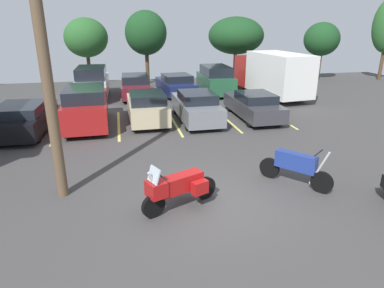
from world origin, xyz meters
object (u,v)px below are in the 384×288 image
object	(u,v)px
car_black	(24,118)
car_far_navy	(176,85)
utility_pole	(39,27)
motorcycle_second	(296,166)
box_truck	(272,73)
car_grey	(196,107)
car_red	(86,107)
car_charcoal	(253,105)
car_far_green	(216,80)
car_far_white	(92,83)
motorcycle_touring	(178,187)
car_champagne	(147,107)
car_far_maroon	(135,86)

from	to	relation	value
car_black	car_far_navy	distance (m)	10.66
car_black	utility_pole	size ratio (longest dim) A/B	0.53
motorcycle_second	box_truck	size ratio (longest dim) A/B	0.28
motorcycle_second	car_grey	world-z (taller)	car_grey
utility_pole	car_red	bearing A→B (deg)	88.22
utility_pole	car_charcoal	bearing A→B (deg)	38.54
motorcycle_second	car_far_green	world-z (taller)	car_far_green
car_grey	car_far_white	distance (m)	8.62
car_red	box_truck	xyz separation A→B (m)	(11.49, 4.66, 0.58)
motorcycle_second	box_truck	world-z (taller)	box_truck
motorcycle_second	car_far_white	distance (m)	15.90
motorcycle_second	motorcycle_touring	bearing A→B (deg)	-170.08
car_far_navy	car_far_green	world-z (taller)	car_far_green
motorcycle_touring	motorcycle_second	world-z (taller)	motorcycle_touring
car_grey	car_red	bearing A→B (deg)	178.82
motorcycle_second	car_charcoal	size ratio (longest dim) A/B	0.41
utility_pole	car_far_white	bearing A→B (deg)	89.56
car_champagne	car_far_maroon	distance (m)	6.27
car_champagne	car_grey	world-z (taller)	car_champagne
car_far_navy	utility_pole	world-z (taller)	utility_pole
car_far_maroon	box_truck	world-z (taller)	box_truck
car_far_white	car_far_maroon	world-z (taller)	car_far_white
car_champagne	box_truck	size ratio (longest dim) A/B	0.63
motorcycle_second	car_champagne	world-z (taller)	car_champagne
car_red	car_charcoal	world-z (taller)	car_red
motorcycle_touring	car_far_white	world-z (taller)	car_far_white
car_far_navy	utility_pole	distance (m)	15.16
utility_pole	car_black	bearing A→B (deg)	110.64
box_truck	car_charcoal	bearing A→B (deg)	-123.22
car_black	car_far_maroon	world-z (taller)	car_far_maroon
car_champagne	car_charcoal	size ratio (longest dim) A/B	0.93
car_champagne	car_far_green	bearing A→B (deg)	49.22
motorcycle_second	car_far_maroon	xyz separation A→B (m)	(-4.06, 14.25, 0.10)
car_grey	car_far_green	size ratio (longest dim) A/B	1.08
motorcycle_second	car_far_maroon	bearing A→B (deg)	105.92
car_black	car_far_white	size ratio (longest dim) A/B	1.01
car_black	car_grey	bearing A→B (deg)	2.47
car_far_maroon	car_far_navy	size ratio (longest dim) A/B	1.08
car_grey	utility_pole	world-z (taller)	utility_pole
box_truck	car_far_white	bearing A→B (deg)	170.56
motorcycle_touring	car_far_maroon	size ratio (longest dim) A/B	0.45
car_red	utility_pole	bearing A→B (deg)	-91.78
car_black	car_champagne	size ratio (longest dim) A/B	1.12
car_far_white	car_charcoal	bearing A→B (deg)	-38.83
car_grey	car_far_green	world-z (taller)	car_far_green
car_charcoal	car_far_navy	distance (m)	7.36
motorcycle_touring	box_truck	size ratio (longest dim) A/B	0.32
car_champagne	motorcycle_second	bearing A→B (deg)	-64.42
car_far_green	box_truck	world-z (taller)	box_truck
motorcycle_second	car_red	world-z (taller)	car_red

